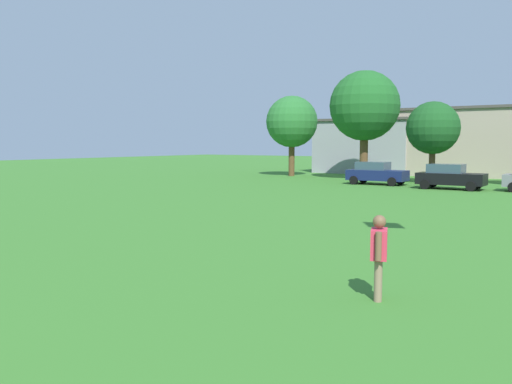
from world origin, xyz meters
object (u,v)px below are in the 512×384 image
object	(u,v)px
parked_car_black_1	(450,176)
tree_far_left	(292,122)
tree_left	(365,106)
parked_car_navy_0	(376,173)
tree_center_left	(433,128)
adult_bystander	(379,250)

from	to	relation	value
parked_car_black_1	tree_far_left	world-z (taller)	tree_far_left
tree_far_left	tree_left	xyz separation A→B (m)	(7.52, -0.93, 1.12)
parked_car_black_1	tree_far_left	bearing A→B (deg)	157.43
tree_far_left	tree_left	size ratio (longest dim) A/B	0.82
parked_car_navy_0	parked_car_black_1	bearing A→B (deg)	-11.41
parked_car_black_1	tree_left	size ratio (longest dim) A/B	0.47
tree_left	tree_center_left	world-z (taller)	tree_left
parked_car_black_1	tree_left	world-z (taller)	tree_left
tree_center_left	tree_left	bearing A→B (deg)	167.78
tree_far_left	tree_center_left	xyz separation A→B (m)	(13.56, -2.24, -0.82)
tree_far_left	parked_car_navy_0	bearing A→B (deg)	-27.93
tree_far_left	parked_car_black_1	bearing A→B (deg)	-22.57
parked_car_navy_0	tree_left	world-z (taller)	tree_left
adult_bystander	tree_far_left	distance (m)	40.10
adult_bystander	tree_left	bearing A→B (deg)	-176.34
tree_center_left	parked_car_navy_0	bearing A→B (deg)	-133.62
adult_bystander	tree_far_left	xyz separation A→B (m)	(-21.47, 33.63, 4.00)
parked_car_navy_0	tree_far_left	world-z (taller)	tree_far_left
parked_car_navy_0	tree_left	distance (m)	7.57
tree_center_left	tree_far_left	bearing A→B (deg)	170.62
adult_bystander	parked_car_navy_0	world-z (taller)	adult_bystander
parked_car_black_1	parked_car_navy_0	bearing A→B (deg)	168.59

